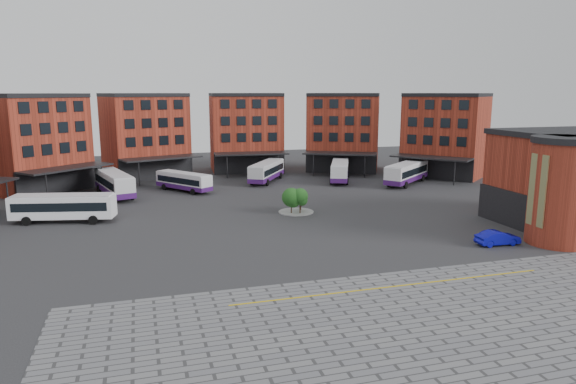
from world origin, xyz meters
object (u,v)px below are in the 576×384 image
object	(u,v)px
tree_island	(296,199)
bus_b	(114,183)
bus_c	(184,181)
bus_a	(63,206)
bus_e	(340,170)
bus_d	(267,171)
blue_car	(498,238)
bus_f	(407,173)

from	to	relation	value
tree_island	bus_b	xyz separation A→B (m)	(-22.05, 17.48, 0.06)
bus_b	bus_c	bearing A→B (deg)	-9.58
bus_a	bus_c	distance (m)	21.42
tree_island	bus_e	distance (m)	24.95
bus_d	blue_car	world-z (taller)	bus_d
bus_a	bus_f	xyz separation A→B (m)	(50.51, 11.41, -0.05)
bus_b	bus_e	xyz separation A→B (m)	(36.12, 3.13, -0.09)
bus_d	bus_e	size ratio (longest dim) A/B	0.95
tree_island	bus_e	size ratio (longest dim) A/B	0.37
tree_island	bus_d	size ratio (longest dim) A/B	0.39
tree_island	bus_f	size ratio (longest dim) A/B	0.39
tree_island	bus_a	world-z (taller)	bus_a
bus_f	bus_e	bearing A→B (deg)	-162.56
bus_a	bus_c	world-z (taller)	bus_a
bus_a	bus_d	xyz separation A→B (m)	(29.11, 20.05, -0.15)
bus_d	bus_f	distance (m)	23.08
bus_d	bus_e	world-z (taller)	bus_e
tree_island	bus_d	world-z (taller)	bus_d
tree_island	bus_b	distance (m)	28.14
bus_c	bus_e	bearing A→B (deg)	-32.08
bus_b	bus_a	bearing A→B (deg)	-125.26
bus_c	bus_f	size ratio (longest dim) A/B	0.85
tree_island	bus_e	bearing A→B (deg)	55.67
bus_d	bus_f	xyz separation A→B (m)	(21.40, -8.63, 0.10)
bus_b	blue_car	size ratio (longest dim) A/B	2.91
bus_b	bus_e	bearing A→B (deg)	-10.67
bus_f	blue_car	world-z (taller)	bus_f
bus_d	blue_car	distance (m)	43.70
bus_c	blue_car	world-z (taller)	bus_c
bus_a	bus_e	distance (m)	44.72
tree_island	bus_e	xyz separation A→B (m)	(14.07, 20.60, -0.03)
tree_island	blue_car	size ratio (longest dim) A/B	1.01
bus_c	bus_f	distance (m)	35.73
bus_a	bus_c	xyz separation A→B (m)	(14.99, 15.29, -0.38)
bus_d	bus_c	bearing A→B (deg)	-129.58
bus_a	tree_island	bearing A→B (deg)	-84.57
bus_d	bus_e	xyz separation A→B (m)	(12.09, -2.67, 0.02)
tree_island	bus_b	size ratio (longest dim) A/B	0.35
bus_c	bus_d	world-z (taller)	bus_d
bus_d	tree_island	bearing A→B (deg)	-63.03
bus_e	bus_f	xyz separation A→B (m)	(9.31, -5.96, 0.08)
bus_e	blue_car	distance (m)	39.04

